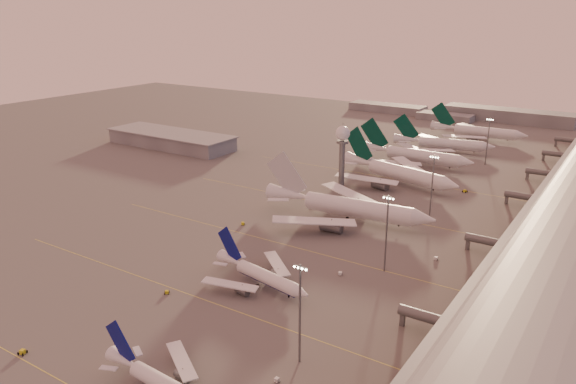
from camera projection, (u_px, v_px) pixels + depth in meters
The scene contains 24 objects.
ground at pixel (129, 295), 161.19m from camera, with size 700.00×700.00×0.00m, color #52504F.
taxiway_markings at pixel (317, 252), 190.10m from camera, with size 180.00×185.25×0.02m.
hangar at pixel (171, 139), 333.55m from camera, with size 82.00×27.00×8.50m.
radar_tower at pixel (342, 145), 247.44m from camera, with size 6.40×6.40×31.10m.
mast_a at pixel (300, 310), 126.73m from camera, with size 3.60×0.56×25.00m.
mast_b at pixel (387, 230), 172.01m from camera, with size 3.60×0.56×25.00m.
mast_c at pixel (432, 183), 218.34m from camera, with size 3.60×0.56×25.00m.
mast_d at pixel (488, 139), 290.92m from camera, with size 3.60×0.56×25.00m.
distant_horizon at pixel (468, 114), 417.08m from camera, with size 165.00×37.50×9.00m.
narrowbody_mid at pixel (261, 277), 165.72m from camera, with size 37.54×29.70×14.78m.
widebody_white at pixel (347, 210), 216.51m from camera, with size 69.58×55.52×24.49m.
greentail_a at pixel (399, 175), 262.04m from camera, with size 63.63×50.77×23.54m.
greentail_b at pixel (415, 158), 293.18m from camera, with size 62.57×50.58×22.75m.
greentail_c at pixel (443, 146), 320.47m from camera, with size 56.42×45.05×20.82m.
greentail_d at pixel (478, 134), 350.76m from camera, with size 59.80×48.17×21.71m.
gsv_tug_near at pixel (23, 352), 133.68m from camera, with size 3.03×4.15×1.07m.
gsv_catering_a at pixel (278, 375), 123.25m from camera, with size 4.71×2.33×3.82m.
gsv_tug_mid at pixel (167, 292), 161.94m from camera, with size 3.50×3.69×0.91m.
gsv_truck_b at pixel (342, 272), 172.85m from camera, with size 6.01×3.94×2.28m.
gsv_truck_c at pixel (244, 222), 213.10m from camera, with size 5.78×5.67×2.41m.
gsv_catering_b at pixel (437, 254), 183.01m from camera, with size 5.50×3.29×4.22m.
gsv_tug_far at pixel (314, 204), 234.06m from camera, with size 3.62×4.45×1.10m.
gsv_truck_d at pixel (288, 174), 275.01m from camera, with size 2.34×5.15×2.01m.
gsv_tug_hangar at pixel (465, 191), 251.04m from camera, with size 4.48×3.32×1.15m.
Camera 1 is at (117.12, -95.26, 78.61)m, focal length 35.00 mm.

